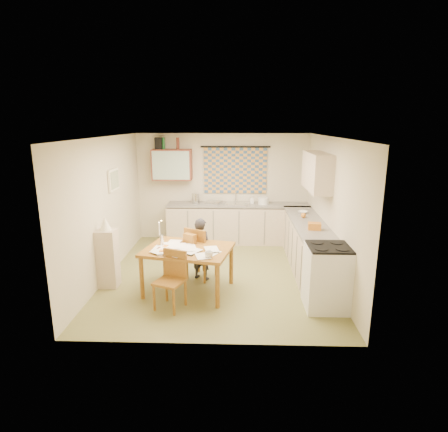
{
  "coord_description": "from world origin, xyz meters",
  "views": [
    {
      "loc": [
        0.33,
        -6.47,
        2.74
      ],
      "look_at": [
        0.11,
        0.2,
        1.07
      ],
      "focal_mm": 30.0,
      "sensor_mm": 36.0,
      "label": 1
    }
  ],
  "objects_px": {
    "counter_back": "(239,223)",
    "counter_right": "(308,247)",
    "shelf_stand": "(108,258)",
    "stove": "(327,277)",
    "person": "(201,249)",
    "chair_far": "(201,262)",
    "dining_table": "(189,269)"
  },
  "relations": [
    {
      "from": "counter_back",
      "to": "counter_right",
      "type": "xyz_separation_m",
      "value": [
        1.31,
        -1.64,
        -0.0
      ]
    },
    {
      "from": "counter_back",
      "to": "dining_table",
      "type": "distance_m",
      "value": 2.79
    },
    {
      "from": "counter_right",
      "to": "person",
      "type": "distance_m",
      "value": 2.06
    },
    {
      "from": "counter_back",
      "to": "counter_right",
      "type": "relative_size",
      "value": 1.12
    },
    {
      "from": "dining_table",
      "to": "chair_far",
      "type": "bearing_deg",
      "value": 86.42
    },
    {
      "from": "counter_back",
      "to": "shelf_stand",
      "type": "relative_size",
      "value": 3.29
    },
    {
      "from": "stove",
      "to": "dining_table",
      "type": "height_order",
      "value": "stove"
    },
    {
      "from": "counter_right",
      "to": "stove",
      "type": "bearing_deg",
      "value": -90.0
    },
    {
      "from": "counter_right",
      "to": "dining_table",
      "type": "height_order",
      "value": "counter_right"
    },
    {
      "from": "counter_back",
      "to": "counter_right",
      "type": "distance_m",
      "value": 2.1
    },
    {
      "from": "chair_far",
      "to": "person",
      "type": "relative_size",
      "value": 0.85
    },
    {
      "from": "shelf_stand",
      "to": "counter_right",
      "type": "bearing_deg",
      "value": 13.94
    },
    {
      "from": "shelf_stand",
      "to": "stove",
      "type": "bearing_deg",
      "value": -10.28
    },
    {
      "from": "chair_far",
      "to": "person",
      "type": "height_order",
      "value": "person"
    },
    {
      "from": "counter_back",
      "to": "chair_far",
      "type": "bearing_deg",
      "value": -108.1
    },
    {
      "from": "counter_right",
      "to": "shelf_stand",
      "type": "relative_size",
      "value": 2.94
    },
    {
      "from": "counter_back",
      "to": "person",
      "type": "xyz_separation_m",
      "value": [
        -0.68,
        -2.16,
        0.11
      ]
    },
    {
      "from": "stove",
      "to": "person",
      "type": "bearing_deg",
      "value": 153.26
    },
    {
      "from": "stove",
      "to": "chair_far",
      "type": "distance_m",
      "value": 2.26
    },
    {
      "from": "dining_table",
      "to": "shelf_stand",
      "type": "height_order",
      "value": "shelf_stand"
    },
    {
      "from": "stove",
      "to": "shelf_stand",
      "type": "height_order",
      "value": "shelf_stand"
    },
    {
      "from": "counter_back",
      "to": "chair_far",
      "type": "relative_size",
      "value": 3.44
    },
    {
      "from": "stove",
      "to": "chair_far",
      "type": "height_order",
      "value": "stove"
    },
    {
      "from": "stove",
      "to": "dining_table",
      "type": "bearing_deg",
      "value": 166.83
    },
    {
      "from": "shelf_stand",
      "to": "counter_back",
      "type": "bearing_deg",
      "value": 48.45
    },
    {
      "from": "dining_table",
      "to": "person",
      "type": "relative_size",
      "value": 1.37
    },
    {
      "from": "counter_back",
      "to": "counter_right",
      "type": "bearing_deg",
      "value": -51.46
    },
    {
      "from": "counter_back",
      "to": "stove",
      "type": "xyz_separation_m",
      "value": [
        1.31,
        -3.16,
        0.04
      ]
    },
    {
      "from": "dining_table",
      "to": "person",
      "type": "distance_m",
      "value": 0.56
    },
    {
      "from": "person",
      "to": "shelf_stand",
      "type": "distance_m",
      "value": 1.59
    },
    {
      "from": "person",
      "to": "counter_back",
      "type": "bearing_deg",
      "value": -81.69
    },
    {
      "from": "counter_back",
      "to": "stove",
      "type": "distance_m",
      "value": 3.42
    }
  ]
}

